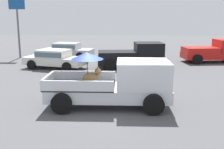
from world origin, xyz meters
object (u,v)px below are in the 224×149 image
Objects in this scene: pickup_truck_red at (135,56)px; pickup_truck_far at (216,51)px; motel_sign at (17,16)px; parked_sedan_near at (55,58)px; parked_sedan_far at (68,50)px; pickup_truck_main at (119,83)px.

pickup_truck_red and pickup_truck_far have the same top height.
motel_sign is at bearing 150.02° from pickup_truck_red.
pickup_truck_red is 1.09× the size of parked_sedan_near.
pickup_truck_far is 1.09× the size of parked_sedan_near.
motel_sign reaches higher than pickup_truck_far.
parked_sedan_near is 4.68m from parked_sedan_far.
parked_sedan_far is (-0.17, 4.68, 0.00)m from parked_sedan_near.
pickup_truck_far is at bearing 56.12° from pickup_truck_main.
parked_sedan_far is at bearing 105.97° from parked_sedan_near.
pickup_truck_red is 1.11× the size of parked_sedan_far.
parked_sedan_near is 1.02× the size of parked_sedan_far.
parked_sedan_near is (-12.07, -3.58, -0.13)m from pickup_truck_far.
pickup_truck_main is 1.02× the size of pickup_truck_red.
pickup_truck_main is 1.01× the size of motel_sign.
pickup_truck_main is 8.46m from pickup_truck_red.
pickup_truck_main reaches higher than pickup_truck_far.
parked_sedan_far is at bearing -0.43° from motel_sign.
pickup_truck_main is at bearing -53.35° from motel_sign.
parked_sedan_near is at bearing 119.95° from pickup_truck_main.
pickup_truck_far reaches higher than parked_sedan_far.
pickup_truck_main is 15.93m from motel_sign.
motel_sign reaches higher than parked_sedan_near.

